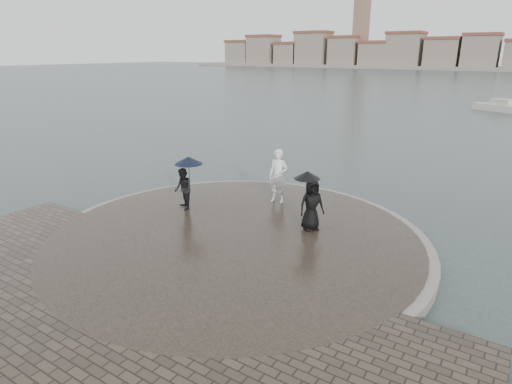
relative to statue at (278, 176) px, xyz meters
The scene contains 7 objects.
ground 7.17m from the statue, 86.56° to the right, with size 400.00×400.00×0.00m, color #2B3835.
kerb_ring 3.76m from the statue, 83.17° to the right, with size 12.50×12.50×0.32m, color gray.
quay_tip 3.75m from the statue, 83.17° to the right, with size 11.90×11.90×0.36m, color #2D261E.
statue is the anchor object (origin of this frame).
visitor_left 3.60m from the statue, 133.62° to the right, with size 1.26×1.09×2.04m.
visitor_right 2.85m from the statue, 37.53° to the right, with size 1.18×1.05×1.95m.
far_skyline 153.86m from the statue, 92.19° to the left, with size 260.00×20.00×37.00m.
Camera 1 is at (7.62, -6.81, 6.01)m, focal length 30.00 mm.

